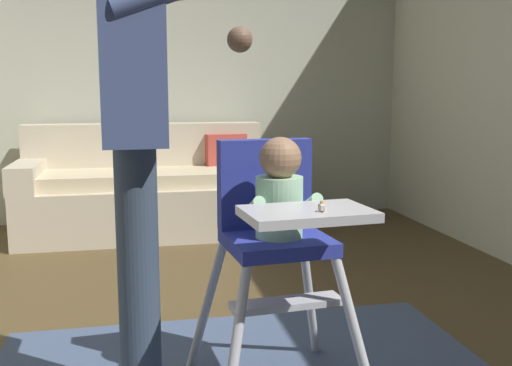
# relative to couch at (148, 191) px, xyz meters

# --- Properties ---
(wall_far) EXTENTS (5.26, 0.06, 2.65)m
(wall_far) POSITION_rel_couch_xyz_m (0.07, 0.52, 1.00)
(wall_far) COLOR beige
(wall_far) RESTS_ON ground
(couch) EXTENTS (1.96, 0.86, 0.86)m
(couch) POSITION_rel_couch_xyz_m (0.00, 0.00, 0.00)
(couch) COLOR beige
(couch) RESTS_ON ground
(high_chair) EXTENTS (0.66, 0.76, 0.98)m
(high_chair) POSITION_rel_couch_xyz_m (0.40, -2.70, 0.35)
(high_chair) COLOR silver
(high_chair) RESTS_ON ground
(adult_standing) EXTENTS (0.52, 0.49, 1.77)m
(adult_standing) POSITION_rel_couch_xyz_m (-0.10, -2.72, 0.68)
(adult_standing) COLOR #364456
(adult_standing) RESTS_ON ground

